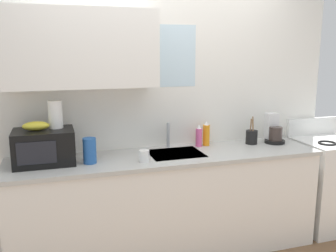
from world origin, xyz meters
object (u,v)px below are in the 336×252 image
at_px(stove_range, 326,183).
at_px(coffee_maker, 273,132).
at_px(dish_soap_bottle_orange, 206,134).
at_px(dish_soap_bottle_pink, 199,136).
at_px(paper_towel_roll, 55,114).
at_px(microwave, 44,147).
at_px(banana_bunch, 36,126).
at_px(cereal_canister, 90,151).
at_px(mug_white, 144,156).
at_px(utensil_crock, 252,137).

bearing_deg(stove_range, coffee_maker, 169.75).
bearing_deg(dish_soap_bottle_orange, dish_soap_bottle_pink, -169.94).
bearing_deg(coffee_maker, paper_towel_roll, -179.76).
height_order(dish_soap_bottle_pink, dish_soap_bottle_orange, dish_soap_bottle_orange).
xyz_separation_m(microwave, banana_bunch, (-0.05, 0.00, 0.17)).
bearing_deg(cereal_canister, mug_white, -12.14).
xyz_separation_m(coffee_maker, dish_soap_bottle_pink, (-0.75, 0.07, -0.01)).
xyz_separation_m(banana_bunch, paper_towel_roll, (0.15, 0.05, 0.08)).
xyz_separation_m(microwave, cereal_canister, (0.34, -0.10, -0.03)).
bearing_deg(mug_white, stove_range, 4.26).
distance_m(cereal_canister, mug_white, 0.43).
distance_m(banana_bunch, coffee_maker, 2.16).
height_order(dish_soap_bottle_orange, mug_white, dish_soap_bottle_orange).
bearing_deg(dish_soap_bottle_orange, paper_towel_roll, -175.87).
bearing_deg(paper_towel_roll, stove_range, -2.14).
relative_size(stove_range, mug_white, 11.37).
bearing_deg(stove_range, cereal_canister, -178.69).
distance_m(stove_range, coffee_maker, 0.80).
relative_size(banana_bunch, coffee_maker, 0.71).
relative_size(cereal_canister, mug_white, 2.14).
xyz_separation_m(banana_bunch, dish_soap_bottle_pink, (1.41, 0.13, -0.21)).
distance_m(banana_bunch, utensil_crock, 1.94).
bearing_deg(dish_soap_bottle_pink, banana_bunch, -174.63).
bearing_deg(dish_soap_bottle_orange, stove_range, -8.82).
height_order(mug_white, utensil_crock, utensil_crock).
bearing_deg(mug_white, cereal_canister, 167.86).
xyz_separation_m(stove_range, utensil_crock, (-0.81, 0.12, 0.51)).
height_order(stove_range, microwave, microwave).
bearing_deg(stove_range, mug_white, -175.74).
height_order(dish_soap_bottle_orange, utensil_crock, utensil_crock).
relative_size(banana_bunch, utensil_crock, 0.76).
xyz_separation_m(dish_soap_bottle_pink, utensil_crock, (0.52, -0.06, -0.03)).
relative_size(microwave, coffee_maker, 1.64).
height_order(dish_soap_bottle_orange, cereal_canister, dish_soap_bottle_orange).
bearing_deg(microwave, coffee_maker, 1.63).
bearing_deg(banana_bunch, coffee_maker, 1.55).
distance_m(paper_towel_roll, dish_soap_bottle_orange, 1.37).
bearing_deg(dish_soap_bottle_orange, cereal_canister, -167.35).
distance_m(stove_range, paper_towel_roll, 2.71).
bearing_deg(mug_white, utensil_crock, 13.11).
height_order(paper_towel_roll, dish_soap_bottle_pink, paper_towel_roll).
bearing_deg(banana_bunch, dish_soap_bottle_orange, 5.62).
distance_m(banana_bunch, mug_white, 0.87).
bearing_deg(coffee_maker, stove_range, -10.25).
height_order(paper_towel_roll, cereal_canister, paper_towel_roll).
distance_m(cereal_canister, utensil_crock, 1.54).
height_order(stove_range, banana_bunch, banana_bunch).
distance_m(paper_towel_roll, cereal_canister, 0.40).
xyz_separation_m(stove_range, coffee_maker, (-0.58, 0.10, 0.55)).
xyz_separation_m(dish_soap_bottle_orange, cereal_canister, (-1.10, -0.25, -0.01)).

